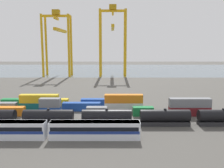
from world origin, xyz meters
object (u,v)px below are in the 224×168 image
(freight_tank_row, at_px, (107,117))
(shipping_container_5, at_px, (97,111))
(gantry_crane_west, at_px, (59,36))
(shipping_container_10, at_px, (40,106))
(shipping_container_3, at_px, (51,111))
(passenger_train, at_px, (49,129))
(gantry_crane_central, at_px, (113,34))

(freight_tank_row, distance_m, shipping_container_5, 9.64)
(gantry_crane_west, bearing_deg, shipping_container_10, -81.56)
(shipping_container_5, bearing_deg, freight_tank_row, -70.86)
(shipping_container_5, bearing_deg, gantry_crane_west, 108.03)
(freight_tank_row, bearing_deg, shipping_container_3, 151.74)
(shipping_container_3, height_order, shipping_container_10, same)
(passenger_train, distance_m, freight_tank_row, 15.81)
(passenger_train, relative_size, shipping_container_5, 6.76)
(shipping_container_3, distance_m, gantry_crane_west, 104.93)
(gantry_crane_central, bearing_deg, shipping_container_5, -92.89)
(passenger_train, bearing_deg, gantry_crane_west, 100.93)
(passenger_train, height_order, shipping_container_10, passenger_train)
(shipping_container_5, bearing_deg, shipping_container_3, 180.00)
(gantry_crane_central, bearing_deg, shipping_container_10, -104.01)
(passenger_train, height_order, shipping_container_5, passenger_train)
(freight_tank_row, distance_m, gantry_crane_central, 112.40)
(freight_tank_row, bearing_deg, gantry_crane_west, 108.12)
(passenger_train, distance_m, shipping_container_10, 25.42)
(shipping_container_5, relative_size, gantry_crane_central, 0.13)
(shipping_container_5, height_order, shipping_container_10, same)
(passenger_train, relative_size, gantry_crane_central, 0.86)
(shipping_container_5, distance_m, gantry_crane_central, 103.93)
(shipping_container_3, xyz_separation_m, gantry_crane_west, (-18.82, 100.02, 25.55))
(gantry_crane_central, bearing_deg, gantry_crane_west, -179.78)
(passenger_train, distance_m, gantry_crane_central, 122.22)
(shipping_container_10, xyz_separation_m, gantry_crane_central, (23.60, 94.58, 27.28))
(freight_tank_row, relative_size, shipping_container_5, 12.08)
(gantry_crane_west, height_order, gantry_crane_central, gantry_crane_central)
(passenger_train, bearing_deg, shipping_container_3, 102.39)
(shipping_container_10, relative_size, gantry_crane_central, 0.26)
(freight_tank_row, xyz_separation_m, shipping_container_10, (-21.70, 14.65, -0.85))
(passenger_train, bearing_deg, freight_tank_row, 35.49)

